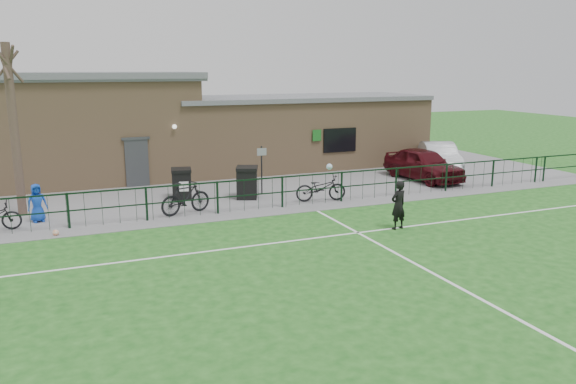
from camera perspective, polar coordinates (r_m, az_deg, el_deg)
name	(u,v)px	position (r m, az deg, el deg)	size (l,w,h in m)	color
ground	(366,286)	(13.86, 7.98, -9.42)	(90.00, 90.00, 0.00)	#1B5519
paving_strip	(218,182)	(25.94, -7.15, 0.97)	(34.00, 13.00, 0.02)	slate
pitch_line_touch	(259,211)	(20.63, -2.96, -1.96)	(28.00, 0.10, 0.01)	white
pitch_line_mid	(300,240)	(17.22, 1.27, -4.88)	(28.00, 0.10, 0.01)	white
pitch_line_perp	(435,274)	(14.92, 14.70, -8.10)	(0.10, 16.00, 0.01)	white
perimeter_fence	(257,194)	(20.67, -3.16, -0.23)	(28.00, 0.10, 1.20)	black
bare_tree	(14,131)	(21.71, -26.05, 5.56)	(0.30, 0.30, 6.00)	#443329
wheelie_bin_left	(182,184)	(22.88, -10.76, 0.76)	(0.74, 0.84, 1.12)	black
wheelie_bin_right	(247,183)	(22.56, -4.18, 0.87)	(0.79, 0.89, 1.19)	black
sign_post	(262,170)	(23.26, -2.69, 2.26)	(0.06, 0.06, 2.00)	black
car_maroon	(423,164)	(26.95, 13.58, 2.78)	(1.76, 4.37, 1.49)	#440C12
car_silver	(439,157)	(29.52, 15.10, 3.47)	(1.52, 4.35, 1.43)	#B0B3B8
bicycle_d	(186,198)	(20.38, -10.37, -0.59)	(0.55, 1.95, 1.17)	black
bicycle_e	(321,188)	(22.05, 3.35, 0.42)	(0.70, 2.00, 1.05)	black
spectator_child	(37,203)	(20.81, -24.14, -1.02)	(0.64, 0.42, 1.31)	#1341B3
goalkeeper_kick	(396,204)	(18.57, 10.93, -1.19)	(1.51, 3.23, 1.78)	black
ball_ground	(56,233)	(19.06, -22.52, -3.85)	(0.20, 0.20, 0.20)	white
clubhouse	(183,129)	(28.29, -10.62, 6.35)	(24.25, 5.40, 4.96)	tan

